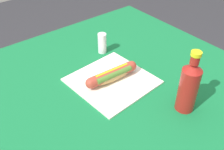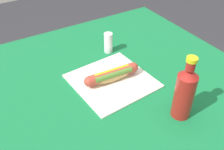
% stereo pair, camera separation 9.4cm
% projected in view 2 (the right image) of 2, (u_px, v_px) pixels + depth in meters
% --- Properties ---
extents(dining_table, '(1.11, 0.94, 0.78)m').
position_uv_depth(dining_table, '(101.00, 110.00, 1.04)').
color(dining_table, brown).
rests_on(dining_table, ground).
extents(paper_wrapper, '(0.29, 0.29, 0.01)m').
position_uv_depth(paper_wrapper, '(112.00, 81.00, 0.96)').
color(paper_wrapper, silver).
rests_on(paper_wrapper, dining_table).
extents(hot_dog, '(0.22, 0.06, 0.05)m').
position_uv_depth(hot_dog, '(112.00, 75.00, 0.94)').
color(hot_dog, tan).
rests_on(hot_dog, paper_wrapper).
extents(soda_bottle, '(0.06, 0.06, 0.22)m').
position_uv_depth(soda_bottle, '(185.00, 92.00, 0.77)').
color(soda_bottle, maroon).
rests_on(soda_bottle, dining_table).
extents(salt_shaker, '(0.04, 0.04, 0.09)m').
position_uv_depth(salt_shaker, '(108.00, 43.00, 1.09)').
color(salt_shaker, silver).
rests_on(salt_shaker, dining_table).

